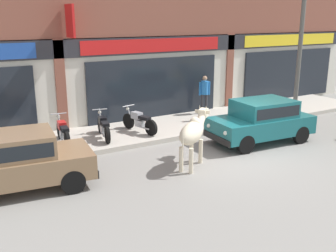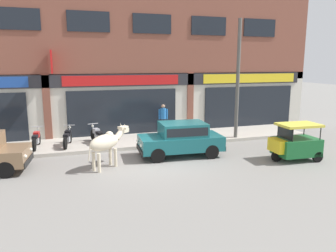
{
  "view_description": "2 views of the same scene",
  "coord_description": "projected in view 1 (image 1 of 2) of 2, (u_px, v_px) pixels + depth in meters",
  "views": [
    {
      "loc": [
        -7.61,
        -8.76,
        4.14
      ],
      "look_at": [
        -1.82,
        1.0,
        0.98
      ],
      "focal_mm": 42.0,
      "sensor_mm": 36.0,
      "label": 1
    },
    {
      "loc": [
        -3.12,
        -12.14,
        3.96
      ],
      "look_at": [
        1.17,
        1.0,
        1.28
      ],
      "focal_mm": 35.0,
      "sensor_mm": 36.0,
      "label": 2
    }
  ],
  "objects": [
    {
      "name": "motorcycle_0",
      "position": [
        63.0,
        132.0,
        12.68
      ],
      "size": [
        0.52,
        1.81,
        0.88
      ],
      "color": "black",
      "rests_on": "sidewalk"
    },
    {
      "name": "pedestrian",
      "position": [
        204.0,
        90.0,
        16.5
      ],
      "size": [
        0.49,
        0.32,
        1.6
      ],
      "color": "#2D2D33",
      "rests_on": "sidewalk"
    },
    {
      "name": "motorcycle_2",
      "position": [
        139.0,
        121.0,
        13.96
      ],
      "size": [
        0.65,
        1.79,
        0.88
      ],
      "color": "black",
      "rests_on": "sidewalk"
    },
    {
      "name": "sidewalk",
      "position": [
        173.0,
        126.0,
        15.11
      ],
      "size": [
        19.0,
        2.9,
        0.16
      ],
      "primitive_type": "cube",
      "color": "#B7AFA3",
      "rests_on": "ground"
    },
    {
      "name": "ground_plane",
      "position": [
        235.0,
        156.0,
        12.1
      ],
      "size": [
        90.0,
        90.0,
        0.0
      ],
      "primitive_type": "plane",
      "color": "gray"
    },
    {
      "name": "cow",
      "position": [
        193.0,
        132.0,
        11.02
      ],
      "size": [
        1.82,
        1.5,
        1.61
      ],
      "color": "beige",
      "rests_on": "ground"
    },
    {
      "name": "shop_building",
      "position": [
        151.0,
        0.0,
        15.27
      ],
      "size": [
        23.0,
        1.4,
        9.93
      ],
      "color": "brown",
      "rests_on": "ground"
    },
    {
      "name": "car_1",
      "position": [
        262.0,
        119.0,
        13.23
      ],
      "size": [
        3.7,
        1.85,
        1.46
      ],
      "color": "black",
      "rests_on": "ground"
    },
    {
      "name": "utility_pole",
      "position": [
        300.0,
        43.0,
        15.96
      ],
      "size": [
        0.18,
        0.18,
        5.92
      ],
      "primitive_type": "cylinder",
      "color": "#595651",
      "rests_on": "sidewalk"
    },
    {
      "name": "motorcycle_1",
      "position": [
        104.0,
        127.0,
        13.27
      ],
      "size": [
        0.63,
        1.8,
        0.88
      ],
      "color": "black",
      "rests_on": "sidewalk"
    },
    {
      "name": "car_0",
      "position": [
        16.0,
        159.0,
        9.5
      ],
      "size": [
        3.74,
        2.0,
        1.46
      ],
      "color": "black",
      "rests_on": "ground"
    }
  ]
}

